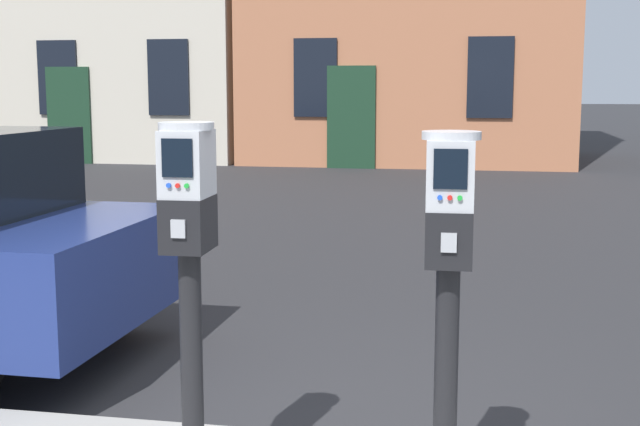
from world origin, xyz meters
The scene contains 2 objects.
parking_meter_near_kerb centered at (-0.24, -0.27, 1.12)m, with size 0.22×0.25×1.42m.
parking_meter_twin_adjacent centered at (0.77, -0.27, 1.10)m, with size 0.22×0.25×1.39m.
Camera 1 is at (0.87, -3.41, 1.70)m, focal length 47.93 mm.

